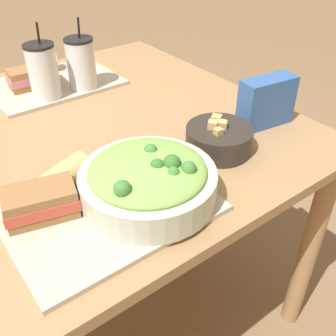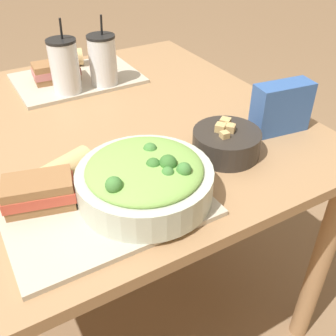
# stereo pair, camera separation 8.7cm
# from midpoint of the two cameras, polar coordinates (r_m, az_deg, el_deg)

# --- Properties ---
(ground_plane) EXTENTS (12.00, 12.00, 0.00)m
(ground_plane) POSITION_cam_midpoint_polar(r_m,az_deg,el_deg) (1.64, -11.38, -18.43)
(ground_plane) COLOR #846647
(dining_table) EXTENTS (1.18, 1.09, 0.76)m
(dining_table) POSITION_cam_midpoint_polar(r_m,az_deg,el_deg) (1.18, -15.07, 0.97)
(dining_table) COLOR #A37A51
(dining_table) RESTS_ON ground_plane
(tray_near) EXTENTS (0.42, 0.30, 0.01)m
(tray_near) POSITION_cam_midpoint_polar(r_m,az_deg,el_deg) (0.84, -11.42, -6.13)
(tray_near) COLOR #BCB29E
(tray_near) RESTS_ON dining_table
(tray_far) EXTENTS (0.42, 0.30, 0.01)m
(tray_far) POSITION_cam_midpoint_polar(r_m,az_deg,el_deg) (1.44, -17.90, 11.55)
(tray_far) COLOR #BCB29E
(tray_far) RESTS_ON dining_table
(salad_bowl) EXTENTS (0.29, 0.29, 0.11)m
(salad_bowl) POSITION_cam_midpoint_polar(r_m,az_deg,el_deg) (0.82, -6.02, -1.86)
(salad_bowl) COLOR beige
(salad_bowl) RESTS_ON tray_near
(soup_bowl) EXTENTS (0.17, 0.17, 0.08)m
(soup_bowl) POSITION_cam_midpoint_polar(r_m,az_deg,el_deg) (1.00, 4.93, 4.25)
(soup_bowl) COLOR #2D2823
(soup_bowl) RESTS_ON dining_table
(sandwich_near) EXTENTS (0.16, 0.12, 0.06)m
(sandwich_near) POSITION_cam_midpoint_polar(r_m,az_deg,el_deg) (0.83, -20.86, -4.80)
(sandwich_near) COLOR olive
(sandwich_near) RESTS_ON tray_near
(baguette_near) EXTENTS (0.14, 0.10, 0.06)m
(baguette_near) POSITION_cam_midpoint_polar(r_m,az_deg,el_deg) (0.89, -17.65, -1.38)
(baguette_near) COLOR tan
(baguette_near) RESTS_ON tray_near
(sandwich_far) EXTENTS (0.16, 0.09, 0.06)m
(sandwich_far) POSITION_cam_midpoint_polar(r_m,az_deg,el_deg) (1.41, -20.82, 12.17)
(sandwich_far) COLOR olive
(sandwich_far) RESTS_ON tray_far
(baguette_far) EXTENTS (0.11, 0.08, 0.06)m
(baguette_far) POSITION_cam_midpoint_polar(r_m,az_deg,el_deg) (1.53, -19.34, 14.20)
(baguette_far) COLOR tan
(baguette_far) RESTS_ON tray_far
(drink_cup_dark) EXTENTS (0.09, 0.09, 0.23)m
(drink_cup_dark) POSITION_cam_midpoint_polar(r_m,az_deg,el_deg) (1.30, -19.53, 12.80)
(drink_cup_dark) COLOR silver
(drink_cup_dark) RESTS_ON tray_far
(drink_cup_red) EXTENTS (0.09, 0.09, 0.22)m
(drink_cup_red) POSITION_cam_midpoint_polar(r_m,az_deg,el_deg) (1.34, -14.33, 14.26)
(drink_cup_red) COLOR silver
(drink_cup_red) RESTS_ON tray_far
(chip_bag) EXTENTS (0.17, 0.08, 0.14)m
(chip_bag) POSITION_cam_midpoint_polar(r_m,az_deg,el_deg) (1.12, 11.95, 9.31)
(chip_bag) COLOR #335BA3
(chip_bag) RESTS_ON dining_table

